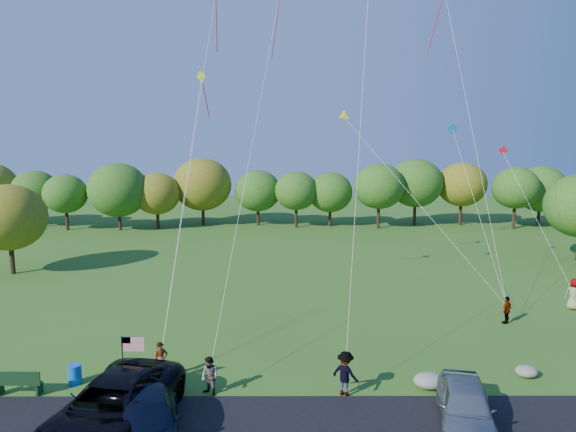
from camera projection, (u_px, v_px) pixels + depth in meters
name	position (u px, v px, depth m)	size (l,w,h in m)	color
ground	(306.00, 386.00, 21.97)	(140.00, 140.00, 0.00)	#30611B
treeline	(287.00, 189.00, 56.48)	(75.54, 27.14, 8.34)	#362413
minivan_dark	(113.00, 407.00, 18.33)	(3.14, 6.80, 1.89)	black
minivan_navy	(147.00, 421.00, 17.70)	(2.20, 5.41, 1.57)	black
minivan_silver	(466.00, 406.00, 18.63)	(1.90, 4.73, 1.61)	gray
flyer_a	(161.00, 361.00, 22.48)	(0.61, 0.40, 1.66)	#4C4C59
flyer_b	(210.00, 376.00, 21.04)	(0.80, 0.62, 1.64)	#4C4C59
flyer_c	(345.00, 374.00, 21.04)	(1.21, 0.70, 1.87)	#4C4C59
flyer_d	(507.00, 310.00, 29.10)	(0.93, 0.39, 1.59)	#4C4C59
flyer_e	(574.00, 294.00, 31.39)	(0.95, 0.62, 1.94)	#4C4C59
park_bench	(18.00, 382.00, 21.04)	(1.95, 0.49, 1.08)	black
trash_barrel	(75.00, 374.00, 22.08)	(0.56, 0.56, 0.85)	blue
flag_assembly	(129.00, 351.00, 20.96)	(0.93, 0.61, 2.52)	black
boulder_near	(429.00, 381.00, 21.69)	(1.32, 1.04, 0.66)	gray
boulder_far	(527.00, 371.00, 22.73)	(0.98, 0.82, 0.51)	gray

